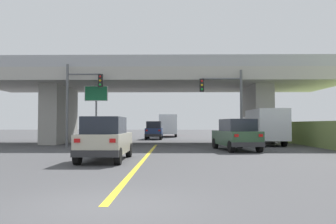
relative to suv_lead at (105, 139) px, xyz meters
The scene contains 11 objects.
ground 15.33m from the suv_lead, 83.54° to the left, with size 160.00×160.00×0.00m, color #424244.
overpass_bridge 15.78m from the suv_lead, 83.54° to the left, with size 31.21×10.44×6.92m.
lane_divider_stripe 2.70m from the suv_lead, 46.63° to the left, with size 0.20×21.89×0.01m, color yellow.
suv_lead is the anchor object (origin of this frame).
suv_crossing 9.72m from the suv_lead, 42.27° to the left, with size 2.66×4.91×2.02m.
box_truck 16.65m from the suv_lead, 50.57° to the left, with size 2.33×7.16×2.87m.
sedan_oncoming 23.73m from the suv_lead, 87.72° to the left, with size 1.86×4.63×2.02m.
traffic_signal_nearside 12.19m from the suv_lead, 53.54° to the left, with size 3.13×0.36×5.68m.
traffic_signal_farside 10.57m from the suv_lead, 112.13° to the left, with size 2.69×0.36×6.11m.
highway_sign 12.47m from the suv_lead, 104.48° to the left, with size 1.85×0.17×4.92m.
semi_truck_distant 32.32m from the suv_lead, 85.69° to the left, with size 2.33×7.48×2.97m.
Camera 1 is at (1.44, -7.24, 1.68)m, focal length 37.91 mm.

